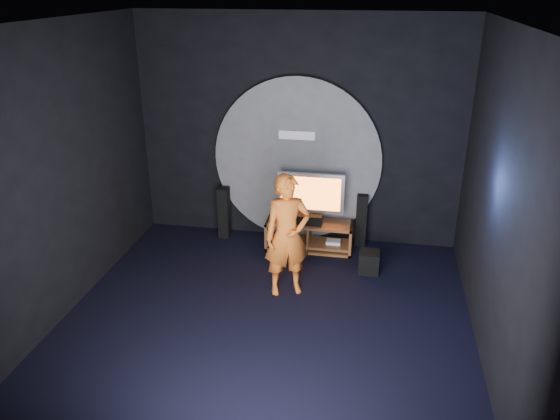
% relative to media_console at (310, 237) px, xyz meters
% --- Properties ---
extents(floor, '(5.00, 5.00, 0.00)m').
position_rel_media_console_xyz_m(floor, '(-0.27, -2.05, -0.20)').
color(floor, black).
rests_on(floor, ground).
extents(back_wall, '(5.00, 0.04, 3.50)m').
position_rel_media_console_xyz_m(back_wall, '(-0.27, 0.45, 1.55)').
color(back_wall, black).
rests_on(back_wall, ground).
extents(front_wall, '(5.00, 0.04, 3.50)m').
position_rel_media_console_xyz_m(front_wall, '(-0.27, -4.55, 1.55)').
color(front_wall, black).
rests_on(front_wall, ground).
extents(left_wall, '(0.04, 5.00, 3.50)m').
position_rel_media_console_xyz_m(left_wall, '(-2.77, -2.05, 1.55)').
color(left_wall, black).
rests_on(left_wall, ground).
extents(right_wall, '(0.04, 5.00, 3.50)m').
position_rel_media_console_xyz_m(right_wall, '(2.23, -2.05, 1.55)').
color(right_wall, black).
rests_on(right_wall, ground).
extents(ceiling, '(5.00, 5.00, 0.01)m').
position_rel_media_console_xyz_m(ceiling, '(-0.27, -2.05, 3.31)').
color(ceiling, black).
rests_on(ceiling, back_wall).
extents(wall_disc_panel, '(2.60, 0.11, 2.60)m').
position_rel_media_console_xyz_m(wall_disc_panel, '(-0.27, 0.39, 1.11)').
color(wall_disc_panel, '#515156').
rests_on(wall_disc_panel, ground).
extents(media_console, '(1.33, 0.45, 0.45)m').
position_rel_media_console_xyz_m(media_console, '(0.00, 0.00, 0.00)').
color(media_console, brown).
rests_on(media_console, ground).
extents(tv, '(1.02, 0.22, 0.77)m').
position_rel_media_console_xyz_m(tv, '(-0.01, 0.07, 0.68)').
color(tv, '#BBBBC3').
rests_on(tv, media_console).
extents(center_speaker, '(0.40, 0.15, 0.15)m').
position_rel_media_console_xyz_m(center_speaker, '(-0.01, -0.08, 0.33)').
color(center_speaker, black).
rests_on(center_speaker, media_console).
extents(remote, '(0.18, 0.05, 0.02)m').
position_rel_media_console_xyz_m(remote, '(-0.39, -0.12, 0.27)').
color(remote, black).
rests_on(remote, media_console).
extents(tower_speaker_left, '(0.17, 0.19, 0.84)m').
position_rel_media_console_xyz_m(tower_speaker_left, '(-1.42, 0.19, 0.23)').
color(tower_speaker_left, black).
rests_on(tower_speaker_left, ground).
extents(tower_speaker_right, '(0.17, 0.19, 0.84)m').
position_rel_media_console_xyz_m(tower_speaker_right, '(0.77, 0.30, 0.23)').
color(tower_speaker_right, black).
rests_on(tower_speaker_right, ground).
extents(subwoofer, '(0.29, 0.29, 0.32)m').
position_rel_media_console_xyz_m(subwoofer, '(0.94, -0.58, -0.04)').
color(subwoofer, black).
rests_on(subwoofer, ground).
extents(player, '(0.71, 0.60, 1.66)m').
position_rel_media_console_xyz_m(player, '(-0.13, -1.31, 0.63)').
color(player, orange).
rests_on(player, ground).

